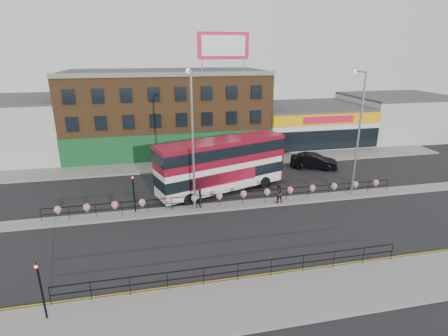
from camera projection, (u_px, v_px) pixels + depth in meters
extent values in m
plane|color=black|center=(231.00, 207.00, 29.93)|extent=(120.00, 120.00, 0.00)
cube|color=gray|center=(282.00, 298.00, 18.80)|extent=(60.00, 4.00, 0.15)
cube|color=gray|center=(208.00, 164.00, 41.02)|extent=(60.00, 4.00, 0.15)
cube|color=gray|center=(231.00, 206.00, 29.91)|extent=(60.00, 1.60, 0.15)
cube|color=gold|center=(268.00, 274.00, 20.95)|extent=(60.00, 0.10, 0.01)
cube|color=gold|center=(269.00, 275.00, 20.78)|extent=(60.00, 0.10, 0.01)
cube|color=brown|center=(167.00, 112.00, 46.05)|extent=(25.00, 12.00, 10.00)
cube|color=#3F3F42|center=(165.00, 71.00, 44.39)|extent=(25.00, 12.00, 0.30)
cube|color=#114820|center=(172.00, 148.00, 41.48)|extent=(25.00, 0.25, 3.40)
cube|color=silver|center=(307.00, 124.00, 50.83)|extent=(15.00, 12.00, 5.00)
cube|color=#3F3F42|center=(308.00, 106.00, 49.98)|extent=(15.00, 12.00, 0.30)
cube|color=#E6A107|center=(328.00, 119.00, 44.62)|extent=(15.00, 0.25, 1.40)
cube|color=red|center=(329.00, 120.00, 44.51)|extent=(7.00, 0.10, 0.90)
cube|color=black|center=(326.00, 140.00, 45.49)|extent=(15.00, 0.25, 2.60)
cube|color=#A9AAA4|center=(0.00, 130.00, 42.50)|extent=(15.50, 12.00, 7.00)
cube|color=#A9AAA4|center=(396.00, 117.00, 53.61)|extent=(14.50, 12.00, 6.00)
cube|color=#3F3F42|center=(399.00, 96.00, 52.60)|extent=(14.50, 12.00, 0.30)
cube|color=red|center=(223.00, 46.00, 40.08)|extent=(6.00, 0.25, 3.00)
cube|color=silver|center=(224.00, 46.00, 39.95)|extent=(5.10, 0.04, 2.25)
cylinder|color=gray|center=(202.00, 66.00, 40.29)|extent=(0.12, 0.12, 1.40)
cylinder|color=gray|center=(244.00, 65.00, 41.28)|extent=(0.12, 0.12, 1.40)
cube|color=black|center=(231.00, 193.00, 29.53)|extent=(30.00, 0.05, 0.05)
cube|color=black|center=(231.00, 198.00, 29.69)|extent=(30.00, 0.05, 0.05)
cylinder|color=black|center=(41.00, 216.00, 26.72)|extent=(0.04, 0.04, 1.10)
cylinder|color=black|center=(69.00, 213.00, 27.12)|extent=(0.04, 0.04, 1.10)
cylinder|color=black|center=(96.00, 211.00, 27.52)|extent=(0.04, 0.04, 1.10)
cylinder|color=black|center=(122.00, 209.00, 27.92)|extent=(0.04, 0.04, 1.10)
cylinder|color=black|center=(148.00, 206.00, 28.31)|extent=(0.04, 0.04, 1.10)
cylinder|color=black|center=(172.00, 204.00, 28.71)|extent=(0.04, 0.04, 1.10)
cylinder|color=black|center=(196.00, 202.00, 29.11)|extent=(0.04, 0.04, 1.10)
cylinder|color=black|center=(220.00, 200.00, 29.51)|extent=(0.04, 0.04, 1.10)
cylinder|color=black|center=(243.00, 198.00, 29.91)|extent=(0.04, 0.04, 1.10)
cylinder|color=black|center=(265.00, 196.00, 30.30)|extent=(0.04, 0.04, 1.10)
cylinder|color=black|center=(287.00, 194.00, 30.70)|extent=(0.04, 0.04, 1.10)
cylinder|color=black|center=(308.00, 192.00, 31.10)|extent=(0.04, 0.04, 1.10)
cylinder|color=black|center=(328.00, 191.00, 31.50)|extent=(0.04, 0.04, 1.10)
cylinder|color=black|center=(348.00, 189.00, 31.90)|extent=(0.04, 0.04, 1.10)
cylinder|color=black|center=(368.00, 187.00, 32.29)|extent=(0.04, 0.04, 1.10)
cylinder|color=black|center=(387.00, 185.00, 32.69)|extent=(0.04, 0.04, 1.10)
sphere|color=#C6696C|center=(58.00, 209.00, 26.84)|extent=(0.56, 0.56, 0.56)
sphere|color=#1F6C20|center=(58.00, 212.00, 26.92)|extent=(0.36, 0.36, 0.36)
sphere|color=#C6696C|center=(87.00, 207.00, 27.26)|extent=(0.56, 0.56, 0.56)
sphere|color=#1F6C20|center=(87.00, 210.00, 27.34)|extent=(0.36, 0.36, 0.36)
sphere|color=#C6696C|center=(115.00, 205.00, 27.68)|extent=(0.56, 0.56, 0.56)
sphere|color=#1F6C20|center=(115.00, 207.00, 27.76)|extent=(0.36, 0.36, 0.36)
sphere|color=#C6696C|center=(142.00, 202.00, 28.10)|extent=(0.56, 0.56, 0.56)
sphere|color=#1F6C20|center=(142.00, 205.00, 28.18)|extent=(0.36, 0.36, 0.36)
sphere|color=#C6696C|center=(169.00, 200.00, 28.53)|extent=(0.56, 0.56, 0.56)
sphere|color=#1F6C20|center=(169.00, 203.00, 28.60)|extent=(0.36, 0.36, 0.36)
sphere|color=#C6696C|center=(194.00, 198.00, 28.95)|extent=(0.56, 0.56, 0.56)
sphere|color=#1F6C20|center=(194.00, 200.00, 29.02)|extent=(0.36, 0.36, 0.36)
sphere|color=#C6696C|center=(219.00, 196.00, 29.37)|extent=(0.56, 0.56, 0.56)
sphere|color=#1F6C20|center=(219.00, 198.00, 29.44)|extent=(0.36, 0.36, 0.36)
sphere|color=#C6696C|center=(243.00, 194.00, 29.79)|extent=(0.56, 0.56, 0.56)
sphere|color=#1F6C20|center=(243.00, 196.00, 29.86)|extent=(0.36, 0.36, 0.36)
sphere|color=#C6696C|center=(267.00, 192.00, 30.21)|extent=(0.56, 0.56, 0.56)
sphere|color=#1F6C20|center=(267.00, 194.00, 30.28)|extent=(0.36, 0.36, 0.36)
sphere|color=#C6696C|center=(290.00, 190.00, 30.63)|extent=(0.56, 0.56, 0.56)
sphere|color=#1F6C20|center=(290.00, 192.00, 30.71)|extent=(0.36, 0.36, 0.36)
sphere|color=#C6696C|center=(312.00, 188.00, 31.05)|extent=(0.56, 0.56, 0.56)
sphere|color=#1F6C20|center=(312.00, 190.00, 31.13)|extent=(0.36, 0.36, 0.36)
sphere|color=#C6696C|center=(334.00, 186.00, 31.47)|extent=(0.56, 0.56, 0.56)
sphere|color=#1F6C20|center=(334.00, 188.00, 31.55)|extent=(0.36, 0.36, 0.36)
sphere|color=#C6696C|center=(355.00, 184.00, 31.89)|extent=(0.56, 0.56, 0.56)
sphere|color=#1F6C20|center=(355.00, 187.00, 31.97)|extent=(0.36, 0.36, 0.36)
sphere|color=#C6696C|center=(376.00, 182.00, 32.32)|extent=(0.56, 0.56, 0.56)
sphere|color=#1F6C20|center=(375.00, 185.00, 32.39)|extent=(0.36, 0.36, 0.36)
cube|color=black|center=(238.00, 264.00, 19.78)|extent=(20.00, 0.05, 0.05)
cube|color=black|center=(238.00, 271.00, 19.94)|extent=(20.00, 0.05, 0.05)
cylinder|color=black|center=(50.00, 297.00, 17.97)|extent=(0.04, 0.04, 1.10)
cylinder|color=black|center=(91.00, 291.00, 18.36)|extent=(0.04, 0.04, 1.10)
cylinder|color=black|center=(130.00, 286.00, 18.76)|extent=(0.04, 0.04, 1.10)
cylinder|color=black|center=(167.00, 281.00, 19.16)|extent=(0.04, 0.04, 1.10)
cylinder|color=black|center=(203.00, 276.00, 19.56)|extent=(0.04, 0.04, 1.10)
cylinder|color=black|center=(238.00, 272.00, 19.96)|extent=(0.04, 0.04, 1.10)
cylinder|color=black|center=(271.00, 268.00, 20.36)|extent=(0.04, 0.04, 1.10)
cylinder|color=black|center=(303.00, 263.00, 20.75)|extent=(0.04, 0.04, 1.10)
cylinder|color=black|center=(334.00, 259.00, 21.15)|extent=(0.04, 0.04, 1.10)
cylinder|color=black|center=(363.00, 256.00, 21.55)|extent=(0.04, 0.04, 1.10)
cylinder|color=black|center=(392.00, 252.00, 21.95)|extent=(0.04, 0.04, 1.10)
cube|color=silver|center=(222.00, 164.00, 32.34)|extent=(12.58, 6.64, 4.48)
cube|color=maroon|center=(222.00, 151.00, 31.93)|extent=(12.65, 6.72, 2.02)
cube|color=black|center=(222.00, 172.00, 32.59)|extent=(12.68, 6.74, 1.01)
cube|color=black|center=(222.00, 149.00, 31.87)|extent=(12.70, 6.77, 1.01)
cube|color=maroon|center=(222.00, 140.00, 31.61)|extent=(12.58, 6.64, 0.13)
cube|color=maroon|center=(274.00, 155.00, 35.33)|extent=(1.12, 2.77, 4.48)
cube|color=red|center=(224.00, 178.00, 31.19)|extent=(6.38, 2.21, 1.12)
cylinder|color=black|center=(190.00, 200.00, 29.92)|extent=(1.17, 0.68, 1.12)
cylinder|color=black|center=(176.00, 189.00, 32.20)|extent=(1.17, 0.68, 1.12)
cylinder|color=black|center=(265.00, 182.00, 33.86)|extent=(1.17, 0.68, 1.12)
cylinder|color=black|center=(248.00, 174.00, 36.13)|extent=(1.17, 0.68, 1.12)
imported|color=black|center=(314.00, 161.00, 39.31)|extent=(5.74, 6.56, 1.71)
imported|color=black|center=(200.00, 198.00, 29.26)|extent=(0.64, 0.45, 1.65)
imported|color=black|center=(278.00, 193.00, 30.14)|extent=(1.01, 0.87, 1.73)
cylinder|color=gray|center=(193.00, 144.00, 27.38)|extent=(0.18, 0.18, 11.20)
cylinder|color=gray|center=(189.00, 71.00, 26.40)|extent=(0.11, 1.68, 0.11)
sphere|color=silver|center=(188.00, 71.00, 27.20)|extent=(0.40, 0.40, 0.40)
cylinder|color=gray|center=(358.00, 136.00, 30.19)|extent=(0.18, 0.18, 10.98)
cylinder|color=gray|center=(361.00, 72.00, 29.23)|extent=(0.11, 1.65, 0.11)
sphere|color=silver|center=(355.00, 72.00, 30.01)|extent=(0.40, 0.40, 0.40)
cylinder|color=black|center=(42.00, 291.00, 16.80)|extent=(0.10, 0.10, 3.20)
imported|color=black|center=(36.00, 262.00, 16.28)|extent=(0.15, 0.18, 0.90)
sphere|color=#FF190C|center=(36.00, 267.00, 16.23)|extent=(0.14, 0.14, 0.14)
cylinder|color=black|center=(134.00, 194.00, 28.15)|extent=(0.10, 0.10, 3.20)
imported|color=black|center=(132.00, 175.00, 27.63)|extent=(0.15, 0.18, 0.90)
sphere|color=#FF190C|center=(132.00, 178.00, 27.58)|extent=(0.14, 0.14, 0.14)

